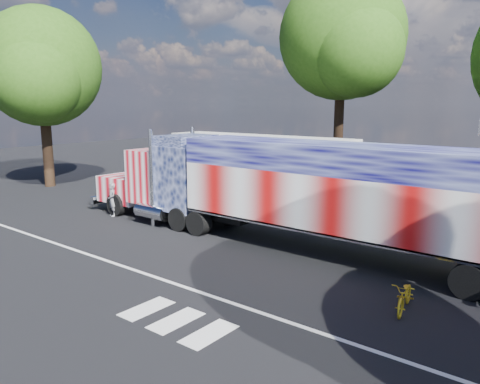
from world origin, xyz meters
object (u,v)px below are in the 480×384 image
Objects in this scene: semi_truck at (288,189)px; woman at (112,200)px; coach_bus at (258,164)px; bicycle at (405,296)px; tree_n_mid at (344,37)px; tree_w_a at (42,68)px.

woman is at bearing -172.36° from semi_truck.
coach_bus is at bearing 97.15° from woman.
woman is (-2.30, -9.57, -1.08)m from coach_bus.
bicycle is (13.56, -11.45, -1.49)m from coach_bus.
bicycle is (6.00, -3.20, -1.92)m from semi_truck.
tree_n_mid is (-11.77, 19.23, 9.94)m from bicycle.
tree_n_mid is at bearing 109.82° from semi_truck.
tree_n_mid is (14.89, 14.63, 2.25)m from tree_w_a.
bicycle is 0.11× the size of tree_n_mid.
tree_n_mid is at bearing 97.39° from woman.
tree_n_mid is at bearing 44.49° from tree_w_a.
tree_n_mid is (-5.77, 16.02, 8.02)m from semi_truck.
tree_w_a reaches higher than semi_truck.
woman is at bearing -103.49° from coach_bus.
semi_truck is 18.82m from tree_n_mid.
bicycle is at bearing -9.79° from tree_w_a.
coach_bus is 1.06× the size of tree_w_a.
semi_truck is 1.68× the size of coach_bus.
woman is at bearing -103.25° from tree_n_mid.
coach_bus is 0.86× the size of tree_n_mid.
woman is at bearing -14.13° from tree_w_a.
coach_bus is 7.56× the size of bicycle.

